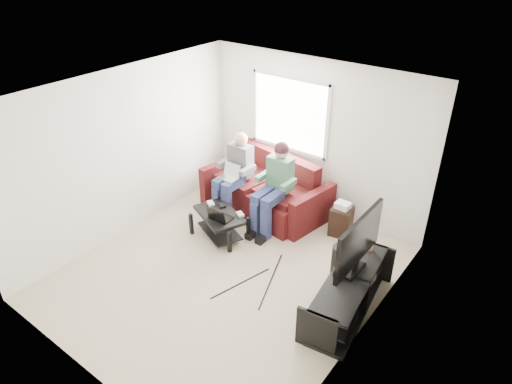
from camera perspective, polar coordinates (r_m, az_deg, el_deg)
floor at (r=6.65m, az=-3.42°, el=-9.86°), size 4.50×4.50×0.00m
ceiling at (r=5.37m, az=-4.26°, el=11.97°), size 4.50×4.50×0.00m
wall_back at (r=7.56m, az=7.39°, el=6.71°), size 4.50×0.00×4.50m
wall_front at (r=4.76m, az=-21.95°, el=-10.99°), size 4.50×0.00×4.50m
wall_left at (r=7.24m, az=-15.98°, el=4.67°), size 0.00×4.50×4.50m
wall_right at (r=5.03m, az=13.97°, el=-7.01°), size 0.00×4.50×4.50m
window at (r=7.67m, az=4.22°, el=9.66°), size 1.48×0.04×1.28m
sofa at (r=7.83m, az=1.41°, el=0.03°), size 2.18×1.23×0.95m
person_left at (r=7.58m, az=-2.69°, el=2.64°), size 0.40×0.71×1.40m
person_right at (r=7.13m, az=2.37°, el=1.35°), size 0.40×0.71×1.45m
laptop_silver at (r=7.48m, az=-3.43°, el=2.15°), size 0.35×0.27×0.24m
coffee_table at (r=7.18m, az=-4.62°, el=-3.43°), size 0.99×0.82×0.43m
laptop_black at (r=6.93m, az=-4.38°, el=-2.44°), size 0.41×0.37×0.24m
controller_a at (r=7.34m, az=-5.69°, el=-1.42°), size 0.17×0.15×0.04m
controller_b at (r=7.28m, az=-4.32°, el=-1.67°), size 0.17×0.15×0.04m
controller_c at (r=7.04m, az=-2.01°, el=-2.81°), size 0.17×0.14×0.04m
tv_stand at (r=6.03m, az=11.49°, el=-12.47°), size 0.72×1.72×0.55m
tv at (r=5.62m, az=12.71°, el=-6.11°), size 0.12×1.10×0.81m
soundbar at (r=5.90m, az=11.24°, el=-8.94°), size 0.12×0.50×0.10m
drink_cup at (r=6.27m, az=14.05°, el=-6.58°), size 0.08×0.08×0.12m
console_white at (r=5.70m, az=9.69°, el=-14.16°), size 0.30×0.22×0.06m
console_grey at (r=6.18m, az=12.85°, el=-10.32°), size 0.34×0.26×0.08m
console_black at (r=5.94m, az=11.35°, el=-12.17°), size 0.38×0.30×0.07m
subwoofer at (r=6.53m, az=10.30°, el=-8.50°), size 0.21×0.21×0.49m
keyboard_floor at (r=6.08m, az=7.23°, el=-14.56°), size 0.18×0.47×0.03m
end_table at (r=7.37m, az=10.60°, el=-3.43°), size 0.32×0.32×0.58m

